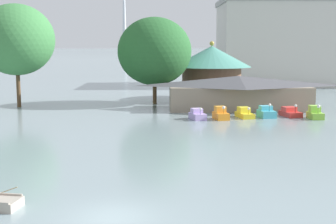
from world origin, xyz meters
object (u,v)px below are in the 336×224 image
pedal_boat_orange (221,114)px  shoreline_tree_mid (155,51)px  pedal_boat_yellow (245,114)px  pedal_boat_cyan (266,113)px  background_building_block (304,43)px  green_roof_pavilion (212,69)px  pedal_boat_lavender (197,115)px  shoreline_tree_tall_left (16,40)px  pedal_boat_lime (315,113)px  boathouse (239,92)px  pedal_boat_red (290,113)px

pedal_boat_orange → shoreline_tree_mid: size_ratio=0.20×
pedal_boat_yellow → pedal_boat_cyan: pedal_boat_cyan is taller
pedal_boat_cyan → background_building_block: (17.16, 43.70, 8.07)m
pedal_boat_orange → background_building_block: bearing=141.4°
pedal_boat_yellow → shoreline_tree_mid: size_ratio=0.25×
pedal_boat_orange → green_roof_pavilion: 19.63m
pedal_boat_lavender → pedal_boat_orange: 2.60m
green_roof_pavilion → shoreline_tree_tall_left: (-26.55, -8.43, 4.26)m
pedal_boat_lime → boathouse: (-7.31, 8.24, 1.65)m
pedal_boat_lavender → shoreline_tree_tall_left: size_ratio=0.20×
pedal_boat_red → shoreline_tree_tall_left: 36.04m
pedal_boat_cyan → pedal_boat_red: (2.97, 0.78, -0.11)m
boathouse → shoreline_tree_mid: bearing=153.5°
boathouse → green_roof_pavilion: green_roof_pavilion is taller
green_roof_pavilion → pedal_boat_lavender: bearing=-100.5°
pedal_boat_yellow → green_roof_pavilion: size_ratio=0.26×
green_roof_pavilion → shoreline_tree_tall_left: 28.18m
pedal_boat_lavender → green_roof_pavilion: bearing=153.7°
pedal_boat_lavender → shoreline_tree_mid: bearing=-176.2°
pedal_boat_yellow → shoreline_tree_tall_left: size_ratio=0.22×
pedal_boat_red → boathouse: size_ratio=0.16×
pedal_boat_cyan → shoreline_tree_tall_left: bearing=-115.5°
pedal_boat_orange → boathouse: (3.34, 8.54, 1.66)m
shoreline_tree_mid → background_building_block: bearing=45.9°
pedal_boat_red → boathouse: (-5.02, 6.38, 1.81)m
boathouse → shoreline_tree_tall_left: (-28.95, 2.22, 6.63)m
pedal_boat_yellow → boathouse: 7.49m
pedal_boat_yellow → shoreline_tree_tall_left: bearing=-120.1°
pedal_boat_cyan → pedal_boat_red: 3.07m
pedal_boat_yellow → shoreline_tree_mid: bearing=-152.3°
background_building_block → pedal_boat_cyan: bearing=-111.4°
pedal_boat_cyan → boathouse: 7.64m
shoreline_tree_mid → pedal_boat_lime: bearing=-36.9°
background_building_block → green_roof_pavilion: bearing=-129.8°
pedal_boat_orange → shoreline_tree_tall_left: shoreline_tree_tall_left is taller
shoreline_tree_mid → background_building_block: 43.32m
pedal_boat_lavender → boathouse: bearing=129.3°
green_roof_pavilion → shoreline_tree_tall_left: size_ratio=0.88×
green_roof_pavilion → pedal_boat_yellow: bearing=-83.8°
pedal_boat_lime → pedal_boat_yellow: bearing=-99.0°
shoreline_tree_tall_left → background_building_block: 59.14m
pedal_boat_lavender → pedal_boat_red: size_ratio=0.87×
shoreline_tree_tall_left → shoreline_tree_mid: (18.04, 3.22, -1.55)m
boathouse → pedal_boat_cyan: bearing=-74.0°
pedal_boat_lavender → pedal_boat_lime: bearing=75.4°
pedal_boat_lavender → pedal_boat_cyan: pedal_boat_cyan is taller
pedal_boat_cyan → pedal_boat_lavender: bearing=-89.1°
pedal_boat_red → background_building_block: bearing=148.1°
boathouse → pedal_boat_red: bearing=-51.8°
pedal_boat_cyan → pedal_boat_lime: bearing=69.7°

